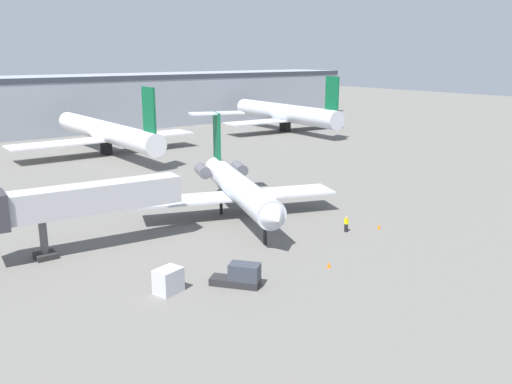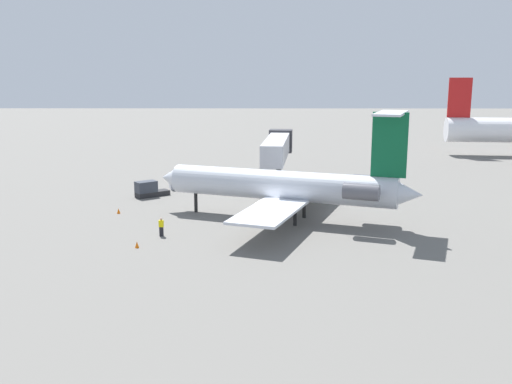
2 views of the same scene
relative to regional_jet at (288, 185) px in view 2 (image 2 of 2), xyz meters
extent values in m
cube|color=#66635E|center=(1.93, -2.16, -3.62)|extent=(400.00, 400.00, 0.10)
cylinder|color=silver|center=(-0.27, -0.73, -0.08)|extent=(10.48, 22.30, 2.93)
cone|color=silver|center=(-4.40, -12.14, -0.08)|extent=(3.36, 3.02, 2.78)
cone|color=silver|center=(3.91, 10.77, -0.08)|extent=(3.23, 3.29, 2.49)
cube|color=silver|center=(5.83, -1.88, -1.24)|extent=(11.36, 7.71, 0.24)
cube|color=silver|center=(-5.68, 2.30, -1.24)|extent=(11.36, 7.71, 0.24)
cylinder|color=#595960|center=(4.80, 6.30, 0.32)|extent=(2.50, 3.52, 1.50)
cylinder|color=#595960|center=(0.35, 7.91, 0.32)|extent=(2.50, 3.52, 1.50)
cube|color=#0C5933|center=(3.26, 8.98, 4.34)|extent=(1.32, 3.09, 5.92)
cube|color=silver|center=(3.26, 8.98, 7.20)|extent=(7.21, 4.57, 0.20)
cylinder|color=black|center=(-3.45, -9.50, -2.56)|extent=(0.36, 0.36, 2.02)
cylinder|color=black|center=(1.92, 0.60, -2.56)|extent=(0.36, 0.36, 2.02)
cylinder|color=black|center=(-1.09, 1.69, -2.56)|extent=(0.36, 0.36, 2.02)
cube|color=#ADADB2|center=(-17.26, -0.67, 1.45)|extent=(17.51, 4.28, 2.60)
cube|color=#333338|center=(-25.49, 0.14, 1.45)|extent=(2.70, 3.42, 3.20)
cylinder|color=#4C4C51|center=(-21.57, -0.25, -1.71)|extent=(0.70, 0.70, 3.72)
cube|color=#262626|center=(-21.57, -0.25, -3.32)|extent=(1.80, 1.80, 0.50)
cube|color=black|center=(5.68, -11.56, -3.14)|extent=(0.29, 0.35, 0.85)
cube|color=yellow|center=(5.68, -11.56, -2.42)|extent=(0.32, 0.43, 0.60)
sphere|color=tan|center=(5.68, -11.56, -2.00)|extent=(0.24, 0.24, 0.24)
cube|color=#262628|center=(-11.31, -15.58, -3.27)|extent=(3.56, 4.02, 0.60)
cube|color=#333842|center=(-10.82, -16.21, -2.32)|extent=(2.58, 2.75, 1.30)
cube|color=silver|center=(-16.18, -13.52, -2.59)|extent=(2.40, 2.05, 1.95)
cone|color=orange|center=(-2.69, -17.50, -3.29)|extent=(0.36, 0.36, 0.55)
cone|color=orange|center=(9.21, -13.00, -3.29)|extent=(0.36, 0.36, 0.55)
cube|color=red|center=(-47.39, 32.68, 6.73)|extent=(0.74, 4.01, 7.00)
camera|label=1|loc=(-34.31, -48.51, 14.39)|focal=37.95mm
camera|label=2|loc=(54.05, -2.70, 10.45)|focal=39.45mm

